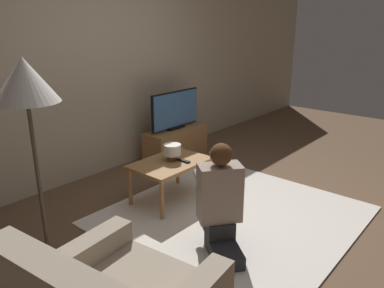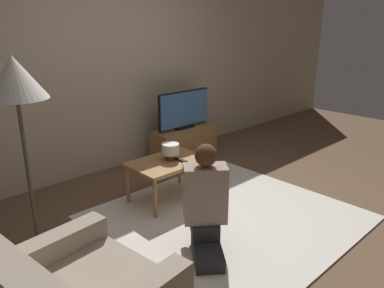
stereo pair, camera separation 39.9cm
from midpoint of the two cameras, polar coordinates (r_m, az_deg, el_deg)
name	(u,v)px [view 1 (the left image)]	position (r m, az deg, el deg)	size (l,w,h in m)	color
ground_plane	(233,216)	(3.69, 3.11, -10.97)	(10.00, 10.00, 0.00)	brown
wall_back	(101,66)	(4.67, -16.13, 11.39)	(10.00, 0.06, 2.60)	tan
rug	(233,215)	(3.68, 3.11, -10.86)	(2.21, 2.10, 0.02)	silver
tv_stand	(176,143)	(5.14, -4.67, 0.09)	(0.93, 0.36, 0.41)	olive
tv	(175,110)	(5.02, -4.83, 5.17)	(0.86, 0.08, 0.51)	black
coffee_table	(170,166)	(3.84, -6.31, -3.42)	(0.79, 0.53, 0.44)	olive
floor_lamp	(26,89)	(2.87, -27.73, 7.38)	(0.45, 0.45, 1.57)	#4C4233
person_kneeling	(220,199)	(3.00, 0.45, -8.52)	(0.67, 0.76, 0.90)	#232328
table_lamp	(172,151)	(3.82, -6.01, -1.07)	(0.18, 0.18, 0.17)	#4C3823
remote	(184,161)	(3.81, -4.28, -2.62)	(0.04, 0.15, 0.02)	black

